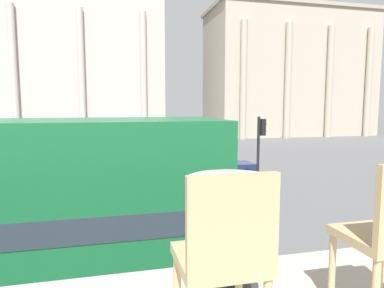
# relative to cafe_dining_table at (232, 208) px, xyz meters

# --- Properties ---
(cafe_dining_table) EXTENTS (0.60, 0.60, 0.73)m
(cafe_dining_table) POSITION_rel_cafe_dining_table_xyz_m (0.00, 0.00, 0.00)
(cafe_dining_table) COLOR #2D2D30
(cafe_dining_table) RESTS_ON cafe_floor_slab
(cafe_chair_0) EXTENTS (0.40, 0.40, 0.91)m
(cafe_chair_0) POSITION_rel_cafe_dining_table_xyz_m (-0.27, -0.62, -0.02)
(cafe_chair_0) COLOR tan
(cafe_chair_0) RESTS_ON cafe_floor_slab
(plaza_building_left) EXTENTS (32.54, 11.56, 21.34)m
(plaza_building_left) POSITION_rel_cafe_dining_table_xyz_m (-8.57, 53.61, 6.88)
(plaza_building_left) COLOR #BCB2A8
(plaza_building_left) RESTS_ON ground_plane
(plaza_building_right) EXTENTS (25.19, 12.32, 19.05)m
(plaza_building_right) POSITION_rel_cafe_dining_table_xyz_m (26.68, 47.36, 5.73)
(plaza_building_right) COLOR #B2A893
(plaza_building_right) RESTS_ON ground_plane
(traffic_light_near) EXTENTS (0.42, 0.24, 4.02)m
(traffic_light_near) POSITION_rel_cafe_dining_table_xyz_m (5.43, 11.27, -1.18)
(traffic_light_near) COLOR black
(traffic_light_near) RESTS_ON ground_plane
(traffic_light_mid) EXTENTS (0.42, 0.24, 3.32)m
(traffic_light_mid) POSITION_rel_cafe_dining_table_xyz_m (3.21, 18.52, -1.61)
(traffic_light_mid) COLOR black
(traffic_light_mid) RESTS_ON ground_plane
(car_navy) EXTENTS (4.20, 1.93, 1.35)m
(car_navy) POSITION_rel_cafe_dining_table_xyz_m (5.97, 18.34, -3.10)
(car_navy) COLOR black
(car_navy) RESTS_ON ground_plane
(car_black) EXTENTS (4.20, 1.93, 1.35)m
(car_black) POSITION_rel_cafe_dining_table_xyz_m (-3.91, 20.04, -3.10)
(car_black) COLOR black
(car_black) RESTS_ON ground_plane
(pedestrian_white) EXTENTS (0.32, 0.32, 1.81)m
(pedestrian_white) POSITION_rel_cafe_dining_table_xyz_m (-2.57, 24.76, -2.75)
(pedestrian_white) COLOR #282B33
(pedestrian_white) RESTS_ON ground_plane
(pedestrian_blue) EXTENTS (0.32, 0.32, 1.69)m
(pedestrian_blue) POSITION_rel_cafe_dining_table_xyz_m (-4.80, 22.65, -2.82)
(pedestrian_blue) COLOR #282B33
(pedestrian_blue) RESTS_ON ground_plane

